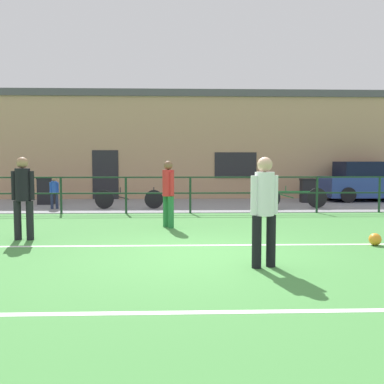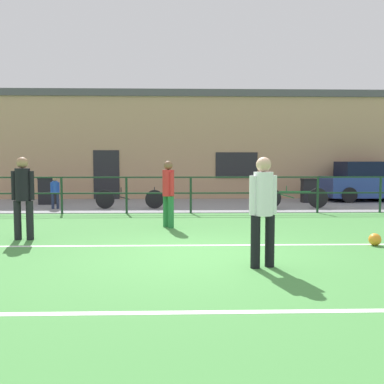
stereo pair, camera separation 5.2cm
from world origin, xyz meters
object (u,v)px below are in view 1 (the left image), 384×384
object	(u,v)px
player_striker	(264,205)
soccer_ball_match	(375,239)
player_winger	(168,190)
trash_bin_0	(308,190)
bicycle_parked_2	(294,198)
spectator_child	(54,191)
bicycle_parked_1	(129,199)
player_goalkeeper	(23,193)
parked_car_red	(371,182)
trash_bin_1	(46,190)

from	to	relation	value
player_striker	soccer_ball_match	bearing A→B (deg)	13.82
player_winger	trash_bin_0	world-z (taller)	player_winger
player_winger	bicycle_parked_2	size ratio (longest dim) A/B	0.71
player_striker	trash_bin_0	size ratio (longest dim) A/B	1.79
spectator_child	trash_bin_0	world-z (taller)	spectator_child
bicycle_parked_1	player_winger	bearing A→B (deg)	-70.63
player_goalkeeper	parked_car_red	xyz separation A→B (m)	(11.10, 8.32, -0.19)
spectator_child	trash_bin_1	xyz separation A→B (m)	(-0.76, 1.60, -0.10)
player_striker	spectator_child	distance (m)	9.74
player_goalkeeper	player_winger	size ratio (longest dim) A/B	1.04
player_winger	soccer_ball_match	world-z (taller)	player_winger
bicycle_parked_1	trash_bin_1	distance (m)	3.65
spectator_child	bicycle_parked_2	world-z (taller)	spectator_child
spectator_child	trash_bin_1	world-z (taller)	spectator_child
soccer_ball_match	trash_bin_1	xyz separation A→B (m)	(-8.72, 8.04, 0.42)
bicycle_parked_1	trash_bin_1	bearing A→B (deg)	153.83
player_winger	spectator_child	distance (m)	5.66
spectator_child	trash_bin_1	distance (m)	1.78
soccer_ball_match	spectator_child	distance (m)	10.25
trash_bin_0	trash_bin_1	distance (m)	10.01
soccer_ball_match	spectator_child	xyz separation A→B (m)	(-7.96, 6.43, 0.52)
soccer_ball_match	trash_bin_0	xyz separation A→B (m)	(1.28, 8.44, 0.38)
player_winger	parked_car_red	size ratio (longest dim) A/B	0.41
trash_bin_1	player_winger	bearing A→B (deg)	-50.34
player_goalkeeper	trash_bin_1	distance (m)	7.44
player_goalkeeper	player_striker	xyz separation A→B (m)	(4.48, -2.43, -0.01)
player_goalkeeper	bicycle_parked_1	bearing A→B (deg)	-103.63
bicycle_parked_1	bicycle_parked_2	distance (m)	5.64
bicycle_parked_2	trash_bin_0	size ratio (longest dim) A/B	2.46
bicycle_parked_1	trash_bin_1	size ratio (longest dim) A/B	2.26
player_striker	soccer_ball_match	world-z (taller)	player_striker
player_winger	bicycle_parked_2	xyz separation A→B (m)	(4.21, 4.06, -0.55)
spectator_child	parked_car_red	size ratio (longest dim) A/B	0.27
trash_bin_0	parked_car_red	bearing A→B (deg)	13.84
player_goalkeeper	bicycle_parked_2	size ratio (longest dim) A/B	0.74
player_winger	trash_bin_1	xyz separation A→B (m)	(-4.69, 5.66, -0.39)
player_goalkeeper	soccer_ball_match	world-z (taller)	player_goalkeeper
player_goalkeeper	player_winger	xyz separation A→B (m)	(2.94, 1.56, -0.04)
parked_car_red	trash_bin_0	distance (m)	2.95
trash_bin_0	trash_bin_1	size ratio (longest dim) A/B	0.91
player_winger	spectator_child	bearing A→B (deg)	11.91
player_goalkeeper	trash_bin_1	bearing A→B (deg)	-74.89
bicycle_parked_1	trash_bin_1	xyz separation A→B (m)	(-3.27, 1.61, 0.18)
soccer_ball_match	bicycle_parked_2	distance (m)	6.44
player_striker	trash_bin_1	bearing A→B (deg)	103.75
bicycle_parked_2	parked_car_red	bearing A→B (deg)	34.46
trash_bin_1	bicycle_parked_1	bearing A→B (deg)	-26.17
parked_car_red	bicycle_parked_1	bearing A→B (deg)	-164.22
player_goalkeeper	parked_car_red	bearing A→B (deg)	-141.67
bicycle_parked_1	trash_bin_0	xyz separation A→B (m)	(6.74, 2.01, 0.14)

